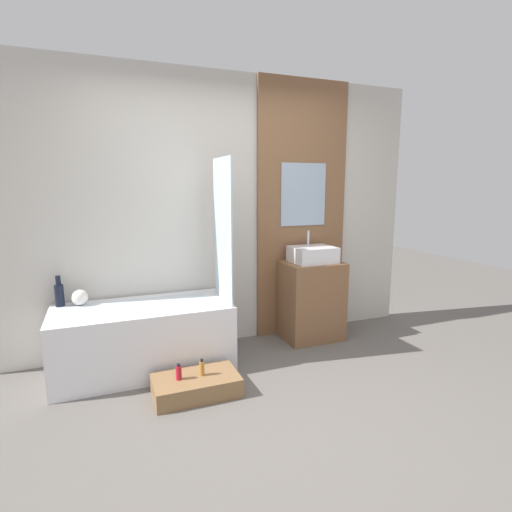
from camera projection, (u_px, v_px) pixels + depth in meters
name	position (u px, v px, depth m)	size (l,w,h in m)	color
ground_plane	(291.00, 424.00, 2.65)	(12.00, 12.00, 0.00)	#605B56
wall_tiled_back	(220.00, 212.00, 3.86)	(4.20, 0.06, 2.60)	beige
wall_wood_accent	(302.00, 210.00, 4.13)	(1.00, 0.04, 2.60)	brown
bathtub	(144.00, 337.00, 3.39)	(1.45, 0.68, 0.56)	white
glass_shower_screen	(223.00, 230.00, 3.43)	(0.01, 0.50, 1.23)	silver
wooden_step_bench	(196.00, 385.00, 3.01)	(0.64, 0.38, 0.14)	olive
vanity_cabinet	(311.00, 300.00, 4.08)	(0.58, 0.44, 0.80)	brown
sink	(313.00, 254.00, 3.99)	(0.42, 0.35, 0.31)	white
vase_tall_dark	(59.00, 294.00, 3.32)	(0.07, 0.07, 0.26)	black
vase_round_light	(80.00, 297.00, 3.36)	(0.13, 0.13, 0.13)	silver
bottle_soap_primary	(179.00, 372.00, 2.94)	(0.04, 0.04, 0.12)	#B21928
bottle_soap_secondary	(202.00, 368.00, 3.01)	(0.04, 0.04, 0.13)	#B2752D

